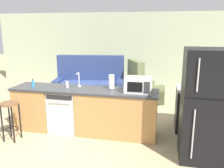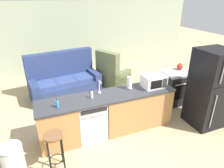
{
  "view_description": "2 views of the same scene",
  "coord_description": "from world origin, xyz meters",
  "px_view_note": "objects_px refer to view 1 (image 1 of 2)",
  "views": [
    {
      "loc": [
        1.67,
        -4.31,
        2.1
      ],
      "look_at": [
        0.62,
        0.51,
        0.9
      ],
      "focal_mm": 38.0,
      "sensor_mm": 36.0,
      "label": 1
    },
    {
      "loc": [
        -1.15,
        -3.42,
        2.82
      ],
      "look_at": [
        0.47,
        0.58,
        0.85
      ],
      "focal_mm": 32.0,
      "sensor_mm": 36.0,
      "label": 2
    }
  ],
  "objects_px": {
    "dishwasher": "(66,110)",
    "armchair": "(142,90)",
    "refrigerator": "(205,106)",
    "stove_range": "(195,109)",
    "soap_bottle": "(67,84)",
    "kettle": "(205,83)",
    "bar_stool": "(10,113)",
    "couch": "(90,86)",
    "microwave": "(138,85)",
    "paper_towel_roll": "(111,82)",
    "dish_soap_bottle": "(33,84)"
  },
  "relations": [
    {
      "from": "kettle",
      "to": "armchair",
      "type": "height_order",
      "value": "armchair"
    },
    {
      "from": "dishwasher",
      "to": "bar_stool",
      "type": "bearing_deg",
      "value": -140.71
    },
    {
      "from": "microwave",
      "to": "paper_towel_roll",
      "type": "xyz_separation_m",
      "value": [
        -0.54,
        0.12,
        -0.0
      ]
    },
    {
      "from": "refrigerator",
      "to": "microwave",
      "type": "xyz_separation_m",
      "value": [
        -1.11,
        0.55,
        0.15
      ]
    },
    {
      "from": "stove_range",
      "to": "soap_bottle",
      "type": "xyz_separation_m",
      "value": [
        -2.55,
        -0.54,
        0.52
      ]
    },
    {
      "from": "paper_towel_roll",
      "to": "soap_bottle",
      "type": "height_order",
      "value": "paper_towel_roll"
    },
    {
      "from": "microwave",
      "to": "soap_bottle",
      "type": "height_order",
      "value": "microwave"
    },
    {
      "from": "microwave",
      "to": "soap_bottle",
      "type": "xyz_separation_m",
      "value": [
        -1.44,
        0.01,
        -0.07
      ]
    },
    {
      "from": "stove_range",
      "to": "soap_bottle",
      "type": "bearing_deg",
      "value": -168.05
    },
    {
      "from": "dish_soap_bottle",
      "to": "dishwasher",
      "type": "bearing_deg",
      "value": 9.04
    },
    {
      "from": "dishwasher",
      "to": "couch",
      "type": "xyz_separation_m",
      "value": [
        -0.18,
        2.22,
        -0.03
      ]
    },
    {
      "from": "refrigerator",
      "to": "armchair",
      "type": "height_order",
      "value": "refrigerator"
    },
    {
      "from": "kettle",
      "to": "dishwasher",
      "type": "bearing_deg",
      "value": -166.22
    },
    {
      "from": "microwave",
      "to": "soap_bottle",
      "type": "bearing_deg",
      "value": 179.6
    },
    {
      "from": "microwave",
      "to": "paper_towel_roll",
      "type": "height_order",
      "value": "paper_towel_roll"
    },
    {
      "from": "kettle",
      "to": "bar_stool",
      "type": "distance_m",
      "value": 3.85
    },
    {
      "from": "dishwasher",
      "to": "armchair",
      "type": "bearing_deg",
      "value": 58.26
    },
    {
      "from": "refrigerator",
      "to": "dish_soap_bottle",
      "type": "distance_m",
      "value": 3.27
    },
    {
      "from": "dishwasher",
      "to": "refrigerator",
      "type": "xyz_separation_m",
      "value": [
        2.6,
        -0.55,
        0.47
      ]
    },
    {
      "from": "soap_bottle",
      "to": "paper_towel_roll",
      "type": "bearing_deg",
      "value": 6.74
    },
    {
      "from": "paper_towel_roll",
      "to": "armchair",
      "type": "relative_size",
      "value": 0.24
    },
    {
      "from": "stove_range",
      "to": "kettle",
      "type": "bearing_deg",
      "value": 37.71
    },
    {
      "from": "couch",
      "to": "paper_towel_roll",
      "type": "bearing_deg",
      "value": -61.93
    },
    {
      "from": "stove_range",
      "to": "couch",
      "type": "relative_size",
      "value": 0.43
    },
    {
      "from": "dish_soap_bottle",
      "to": "soap_bottle",
      "type": "bearing_deg",
      "value": 9.11
    },
    {
      "from": "paper_towel_roll",
      "to": "couch",
      "type": "height_order",
      "value": "couch"
    },
    {
      "from": "armchair",
      "to": "soap_bottle",
      "type": "bearing_deg",
      "value": -120.89
    },
    {
      "from": "stove_range",
      "to": "armchair",
      "type": "distance_m",
      "value": 2.07
    },
    {
      "from": "stove_range",
      "to": "dish_soap_bottle",
      "type": "relative_size",
      "value": 5.11
    },
    {
      "from": "dishwasher",
      "to": "kettle",
      "type": "bearing_deg",
      "value": 13.78
    },
    {
      "from": "couch",
      "to": "dishwasher",
      "type": "bearing_deg",
      "value": -85.33
    },
    {
      "from": "microwave",
      "to": "couch",
      "type": "height_order",
      "value": "couch"
    },
    {
      "from": "dishwasher",
      "to": "armchair",
      "type": "height_order",
      "value": "armchair"
    },
    {
      "from": "armchair",
      "to": "kettle",
      "type": "bearing_deg",
      "value": -47.21
    },
    {
      "from": "dishwasher",
      "to": "kettle",
      "type": "relative_size",
      "value": 4.1
    },
    {
      "from": "dishwasher",
      "to": "dish_soap_bottle",
      "type": "bearing_deg",
      "value": -170.96
    },
    {
      "from": "paper_towel_roll",
      "to": "soap_bottle",
      "type": "distance_m",
      "value": 0.9
    },
    {
      "from": "paper_towel_roll",
      "to": "soap_bottle",
      "type": "relative_size",
      "value": 1.6
    },
    {
      "from": "paper_towel_roll",
      "to": "bar_stool",
      "type": "xyz_separation_m",
      "value": [
        -1.76,
        -0.78,
        -0.5
      ]
    },
    {
      "from": "bar_stool",
      "to": "kettle",
      "type": "bearing_deg",
      "value": 20.57
    },
    {
      "from": "kettle",
      "to": "dish_soap_bottle",
      "type": "bearing_deg",
      "value": -167.1
    },
    {
      "from": "refrigerator",
      "to": "couch",
      "type": "distance_m",
      "value": 3.96
    },
    {
      "from": "dishwasher",
      "to": "paper_towel_roll",
      "type": "bearing_deg",
      "value": 6.92
    },
    {
      "from": "soap_bottle",
      "to": "bar_stool",
      "type": "relative_size",
      "value": 0.24
    },
    {
      "from": "refrigerator",
      "to": "couch",
      "type": "relative_size",
      "value": 0.85
    },
    {
      "from": "dish_soap_bottle",
      "to": "couch",
      "type": "height_order",
      "value": "couch"
    },
    {
      "from": "paper_towel_roll",
      "to": "soap_bottle",
      "type": "xyz_separation_m",
      "value": [
        -0.89,
        -0.11,
        -0.07
      ]
    },
    {
      "from": "dish_soap_bottle",
      "to": "refrigerator",
      "type": "bearing_deg",
      "value": -7.87
    },
    {
      "from": "dish_soap_bottle",
      "to": "couch",
      "type": "bearing_deg",
      "value": 78.83
    },
    {
      "from": "dishwasher",
      "to": "paper_towel_roll",
      "type": "relative_size",
      "value": 2.98
    }
  ]
}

